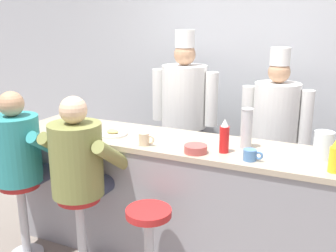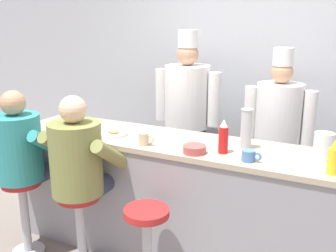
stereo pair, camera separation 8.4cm
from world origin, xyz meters
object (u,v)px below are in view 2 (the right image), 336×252
Objects in this scene: breakfast_plate at (113,133)px; cereal_bowl at (195,149)px; cup_stack_steel at (246,129)px; empty_stool_round at (147,238)px; cook_in_whites_near at (187,112)px; ketchup_bottle_red at (223,137)px; water_pitcher_clear at (324,146)px; coffee_mug_tan at (144,139)px; diner_seated_olive at (79,163)px; mustard_bottle_yellow at (333,159)px; diner_seated_teal at (21,152)px; coffee_mug_blue at (249,156)px; cook_in_whites_far at (278,130)px.

breakfast_plate is 0.78m from cereal_bowl.
cereal_bowl reaches higher than breakfast_plate.
cup_stack_steel reaches higher than empty_stool_round.
ketchup_bottle_red is at bearing -54.95° from cook_in_whites_near.
cereal_bowl is at bearing -162.71° from water_pitcher_clear.
coffee_mug_tan is at bearing -168.31° from water_pitcher_clear.
breakfast_plate is at bearing 161.55° from coffee_mug_tan.
cereal_bowl is at bearing -0.22° from coffee_mug_tan.
diner_seated_olive is (-0.97, -0.39, -0.23)m from ketchup_bottle_red.
cup_stack_steel reaches higher than mustard_bottle_yellow.
coffee_mug_tan is at bearing -160.44° from cup_stack_steel.
water_pitcher_clear is 1.73m from diner_seated_olive.
empty_stool_round is (-0.21, -0.33, -0.58)m from cereal_bowl.
breakfast_plate is 0.17× the size of diner_seated_teal.
breakfast_plate is at bearing -100.95° from cook_in_whites_near.
breakfast_plate is at bearing 174.39° from coffee_mug_blue.
diner_seated_olive is 1.87m from cook_in_whites_far.
water_pitcher_clear is 1.36m from empty_stool_round.
cook_in_whites_near is (-1.40, 0.90, -0.10)m from water_pitcher_clear.
ketchup_bottle_red is 1.50× the size of cereal_bowl.
coffee_mug_tan is at bearing 17.36° from diner_seated_teal.
diner_seated_olive is at bearing -169.37° from mustard_bottle_yellow.
mustard_bottle_yellow reaches higher than empty_stool_round.
ketchup_bottle_red is 0.73m from mustard_bottle_yellow.
cereal_bowl reaches higher than empty_stool_round.
mustard_bottle_yellow is 0.32× the size of empty_stool_round.
cook_in_whites_near reaches higher than coffee_mug_blue.
cook_in_whites_far reaches higher than coffee_mug_blue.
coffee_mug_tan is (-0.41, 0.00, 0.02)m from cereal_bowl.
ketchup_bottle_red is at bearing 27.11° from cereal_bowl.
empty_stool_round is 1.63m from cook_in_whites_near.
ketchup_bottle_red is 0.82× the size of cup_stack_steel.
cook_in_whites_far is (1.12, 1.05, -0.10)m from breakfast_plate.
cup_stack_steel is at bearing 40.35° from cereal_bowl.
empty_stool_round is (0.58, -0.03, -0.44)m from diner_seated_olive.
cook_in_whites_far is at bearing 117.46° from water_pitcher_clear.
diner_seated_teal reaches higher than coffee_mug_tan.
mustard_bottle_yellow reaches higher than coffee_mug_blue.
cereal_bowl is (0.77, -0.12, 0.01)m from breakfast_plate.
cup_stack_steel is (0.30, 0.25, 0.12)m from cereal_bowl.
diner_seated_olive reaches higher than ketchup_bottle_red.
mustard_bottle_yellow is at bearing 7.97° from diner_seated_teal.
cup_stack_steel is (-0.61, 0.23, 0.05)m from mustard_bottle_yellow.
cereal_bowl is at bearing -63.84° from cook_in_whites_near.
cook_in_whites_near reaches higher than diner_seated_olive.
water_pitcher_clear is at bearing 11.69° from coffee_mug_tan.
mustard_bottle_yellow is at bearing -71.68° from water_pitcher_clear.
empty_stool_round is at bearing -58.99° from coffee_mug_tan.
diner_seated_olive is at bearing 176.81° from empty_stool_round.
mustard_bottle_yellow is 0.13× the size of cook_in_whites_far.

